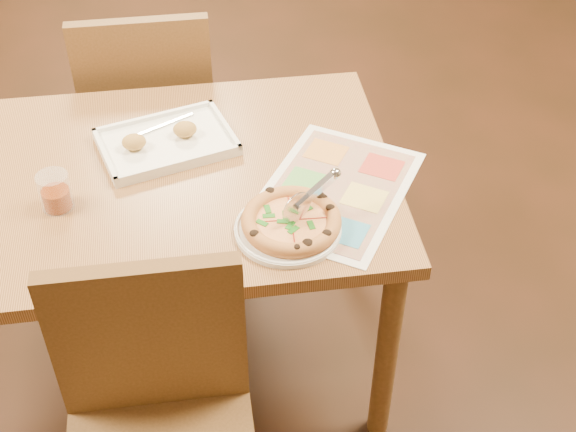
{
  "coord_description": "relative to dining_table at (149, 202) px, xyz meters",
  "views": [
    {
      "loc": [
        0.14,
        -1.65,
        2.04
      ],
      "look_at": [
        0.34,
        -0.26,
        0.77
      ],
      "focal_mm": 50.0,
      "sensor_mm": 36.0,
      "label": 1
    }
  ],
  "objects": [
    {
      "name": "appetizer_tray",
      "position": [
        0.06,
        0.12,
        0.1
      ],
      "size": [
        0.4,
        0.33,
        0.06
      ],
      "rotation": [
        0.0,
        0.0,
        0.28
      ],
      "color": "white",
      "rests_on": "dining_table"
    },
    {
      "name": "plate",
      "position": [
        0.34,
        -0.26,
        0.09
      ],
      "size": [
        0.34,
        0.34,
        0.01
      ],
      "primitive_type": "cylinder",
      "rotation": [
        0.0,
        0.0,
        0.41
      ],
      "color": "silver",
      "rests_on": "dining_table"
    },
    {
      "name": "glass_tumbler",
      "position": [
        -0.21,
        -0.09,
        0.13
      ],
      "size": [
        0.08,
        0.08,
        0.1
      ],
      "rotation": [
        0.0,
        0.0,
        0.21
      ],
      "color": "maroon",
      "rests_on": "dining_table"
    },
    {
      "name": "dining_table",
      "position": [
        0.0,
        0.0,
        0.0
      ],
      "size": [
        1.3,
        0.85,
        0.72
      ],
      "color": "#A57142",
      "rests_on": "ground"
    },
    {
      "name": "chair_near",
      "position": [
        0.0,
        -0.6,
        -0.07
      ],
      "size": [
        0.42,
        0.42,
        0.47
      ],
      "color": "brown",
      "rests_on": "ground"
    },
    {
      "name": "pizza_cutter",
      "position": [
        0.4,
        -0.23,
        0.17
      ],
      "size": [
        0.14,
        0.09,
        0.09
      ],
      "rotation": [
        0.0,
        0.0,
        0.53
      ],
      "color": "silver",
      "rests_on": "pizza"
    },
    {
      "name": "pizza",
      "position": [
        0.35,
        -0.25,
        0.11
      ],
      "size": [
        0.24,
        0.24,
        0.04
      ],
      "rotation": [
        0.0,
        0.0,
        -0.05
      ],
      "color": "#CF8746",
      "rests_on": "plate"
    },
    {
      "name": "menu",
      "position": [
        0.48,
        -0.12,
        0.09
      ],
      "size": [
        0.54,
        0.58,
        0.0
      ],
      "primitive_type": "cube",
      "rotation": [
        0.0,
        0.0,
        -0.56
      ],
      "color": "white",
      "rests_on": "dining_table"
    },
    {
      "name": "chair_far",
      "position": [
        -0.0,
        0.6,
        -0.07
      ],
      "size": [
        0.42,
        0.42,
        0.47
      ],
      "rotation": [
        0.0,
        0.0,
        3.14
      ],
      "color": "brown",
      "rests_on": "ground"
    }
  ]
}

